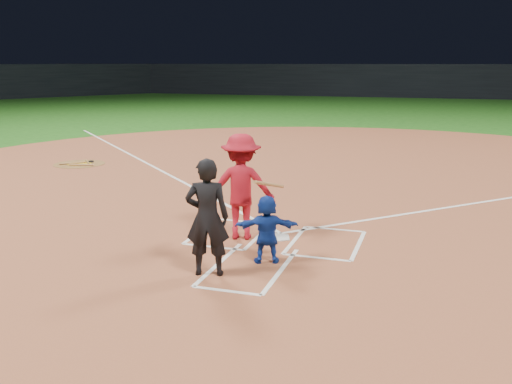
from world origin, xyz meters
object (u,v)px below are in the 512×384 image
(batter_at_plate, at_px, (241,187))
(on_deck_circle, at_px, (79,164))
(umpire, at_px, (207,217))
(home_plate, at_px, (277,237))
(catcher, at_px, (267,229))

(batter_at_plate, bearing_deg, on_deck_circle, 142.23)
(on_deck_circle, distance_m, umpire, 11.52)
(home_plate, xyz_separation_m, batter_at_plate, (-0.67, -0.19, 1.01))
(home_plate, height_order, umpire, umpire)
(batter_at_plate, bearing_deg, home_plate, 15.83)
(umpire, bearing_deg, batter_at_plate, -102.47)
(home_plate, bearing_deg, umpire, 76.50)
(home_plate, height_order, on_deck_circle, home_plate)
(catcher, bearing_deg, umpire, 29.10)
(umpire, bearing_deg, on_deck_circle, -61.58)
(on_deck_circle, relative_size, batter_at_plate, 0.83)
(batter_at_plate, bearing_deg, catcher, -53.91)
(umpire, height_order, batter_at_plate, batter_at_plate)
(catcher, xyz_separation_m, umpire, (-0.74, -0.84, 0.36))
(batter_at_plate, bearing_deg, umpire, -86.31)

